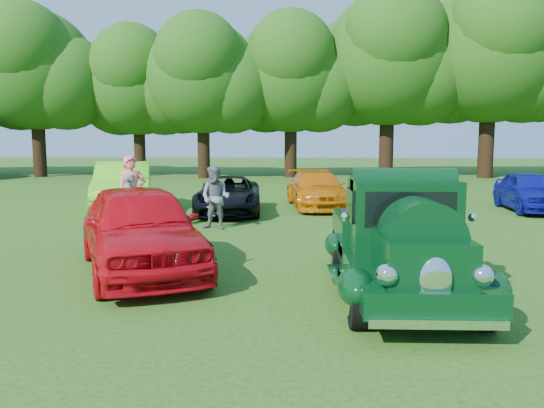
{
  "coord_description": "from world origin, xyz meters",
  "views": [
    {
      "loc": [
        -0.69,
        -8.41,
        2.34
      ],
      "look_at": [
        -1.03,
        1.74,
        1.1
      ],
      "focal_mm": 35.0,
      "sensor_mm": 36.0,
      "label": 1
    }
  ],
  "objects_px": {
    "back_car_lime": "(124,186)",
    "spectator_white": "(130,204)",
    "red_convertible": "(140,228)",
    "back_car_orange": "(317,189)",
    "hero_pickup": "(398,245)",
    "back_car_blue": "(530,191)",
    "spectator_pink": "(132,194)",
    "back_car_black": "(229,195)",
    "spectator_grey": "(215,198)"
  },
  "relations": [
    {
      "from": "back_car_lime",
      "to": "spectator_white",
      "type": "xyz_separation_m",
      "value": [
        1.49,
        -4.27,
        -0.04
      ]
    },
    {
      "from": "red_convertible",
      "to": "back_car_orange",
      "type": "relative_size",
      "value": 1.06
    },
    {
      "from": "hero_pickup",
      "to": "back_car_blue",
      "type": "distance_m",
      "value": 11.45
    },
    {
      "from": "spectator_pink",
      "to": "spectator_white",
      "type": "xyz_separation_m",
      "value": [
        -0.02,
        -0.16,
        -0.21
      ]
    },
    {
      "from": "back_car_lime",
      "to": "spectator_white",
      "type": "bearing_deg",
      "value": -84.92
    },
    {
      "from": "back_car_orange",
      "to": "spectator_white",
      "type": "bearing_deg",
      "value": -138.87
    },
    {
      "from": "red_convertible",
      "to": "back_car_blue",
      "type": "distance_m",
      "value": 13.42
    },
    {
      "from": "back_car_blue",
      "to": "back_car_black",
      "type": "bearing_deg",
      "value": -169.2
    },
    {
      "from": "back_car_orange",
      "to": "spectator_white",
      "type": "xyz_separation_m",
      "value": [
        -4.89,
        -5.33,
        0.13
      ]
    },
    {
      "from": "back_car_lime",
      "to": "spectator_grey",
      "type": "height_order",
      "value": "spectator_grey"
    },
    {
      "from": "back_car_lime",
      "to": "back_car_black",
      "type": "height_order",
      "value": "back_car_lime"
    },
    {
      "from": "spectator_grey",
      "to": "back_car_blue",
      "type": "bearing_deg",
      "value": 38.8
    },
    {
      "from": "back_car_black",
      "to": "spectator_white",
      "type": "distance_m",
      "value": 4.26
    },
    {
      "from": "hero_pickup",
      "to": "back_car_lime",
      "type": "distance_m",
      "value": 11.64
    },
    {
      "from": "red_convertible",
      "to": "spectator_pink",
      "type": "xyz_separation_m",
      "value": [
        -1.29,
        3.86,
        0.19
      ]
    },
    {
      "from": "red_convertible",
      "to": "spectator_grey",
      "type": "distance_m",
      "value": 4.54
    },
    {
      "from": "red_convertible",
      "to": "hero_pickup",
      "type": "bearing_deg",
      "value": -40.4
    },
    {
      "from": "spectator_grey",
      "to": "back_car_orange",
      "type": "bearing_deg",
      "value": 75.03
    },
    {
      "from": "back_car_lime",
      "to": "back_car_blue",
      "type": "height_order",
      "value": "back_car_lime"
    },
    {
      "from": "hero_pickup",
      "to": "spectator_white",
      "type": "xyz_separation_m",
      "value": [
        -5.6,
        4.96,
        -0.0
      ]
    },
    {
      "from": "back_car_lime",
      "to": "red_convertible",
      "type": "bearing_deg",
      "value": -84.82
    },
    {
      "from": "back_car_orange",
      "to": "spectator_grey",
      "type": "distance_m",
      "value": 5.37
    },
    {
      "from": "spectator_pink",
      "to": "back_car_orange",
      "type": "bearing_deg",
      "value": 16.51
    },
    {
      "from": "spectator_grey",
      "to": "back_car_lime",
      "type": "bearing_deg",
      "value": 152.58
    },
    {
      "from": "back_car_lime",
      "to": "hero_pickup",
      "type": "bearing_deg",
      "value": -66.67
    },
    {
      "from": "back_car_black",
      "to": "back_car_orange",
      "type": "bearing_deg",
      "value": 25.39
    },
    {
      "from": "back_car_orange",
      "to": "spectator_grey",
      "type": "xyz_separation_m",
      "value": [
        -2.86,
        -4.54,
        0.2
      ]
    },
    {
      "from": "hero_pickup",
      "to": "back_car_lime",
      "type": "relative_size",
      "value": 0.93
    },
    {
      "from": "back_car_orange",
      "to": "spectator_pink",
      "type": "bearing_deg",
      "value": -139.67
    },
    {
      "from": "hero_pickup",
      "to": "back_car_orange",
      "type": "relative_size",
      "value": 1.04
    },
    {
      "from": "back_car_lime",
      "to": "back_car_blue",
      "type": "bearing_deg",
      "value": -12.56
    },
    {
      "from": "hero_pickup",
      "to": "spectator_white",
      "type": "bearing_deg",
      "value": 138.44
    },
    {
      "from": "hero_pickup",
      "to": "back_car_lime",
      "type": "bearing_deg",
      "value": 127.54
    },
    {
      "from": "spectator_pink",
      "to": "back_car_black",
      "type": "bearing_deg",
      "value": 30.5
    },
    {
      "from": "hero_pickup",
      "to": "spectator_grey",
      "type": "relative_size",
      "value": 2.72
    },
    {
      "from": "back_car_black",
      "to": "spectator_grey",
      "type": "height_order",
      "value": "spectator_grey"
    },
    {
      "from": "red_convertible",
      "to": "spectator_grey",
      "type": "xyz_separation_m",
      "value": [
        0.72,
        4.48,
        0.05
      ]
    },
    {
      "from": "hero_pickup",
      "to": "red_convertible",
      "type": "xyz_separation_m",
      "value": [
        -4.29,
        1.27,
        0.02
      ]
    },
    {
      "from": "back_car_blue",
      "to": "back_car_orange",
      "type": "bearing_deg",
      "value": 179.91
    },
    {
      "from": "spectator_white",
      "to": "hero_pickup",
      "type": "bearing_deg",
      "value": -145.94
    },
    {
      "from": "back_car_lime",
      "to": "spectator_pink",
      "type": "distance_m",
      "value": 4.37
    },
    {
      "from": "back_car_blue",
      "to": "spectator_grey",
      "type": "bearing_deg",
      "value": -152.99
    },
    {
      "from": "back_car_black",
      "to": "spectator_white",
      "type": "height_order",
      "value": "spectator_white"
    },
    {
      "from": "red_convertible",
      "to": "spectator_white",
      "type": "relative_size",
      "value": 3.02
    },
    {
      "from": "hero_pickup",
      "to": "spectator_pink",
      "type": "relative_size",
      "value": 2.32
    },
    {
      "from": "spectator_pink",
      "to": "back_car_blue",
      "type": "bearing_deg",
      "value": -9.33
    },
    {
      "from": "hero_pickup",
      "to": "back_car_blue",
      "type": "height_order",
      "value": "hero_pickup"
    },
    {
      "from": "back_car_orange",
      "to": "spectator_white",
      "type": "height_order",
      "value": "spectator_white"
    },
    {
      "from": "spectator_pink",
      "to": "spectator_grey",
      "type": "distance_m",
      "value": 2.11
    },
    {
      "from": "spectator_white",
      "to": "red_convertible",
      "type": "bearing_deg",
      "value": -174.89
    }
  ]
}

